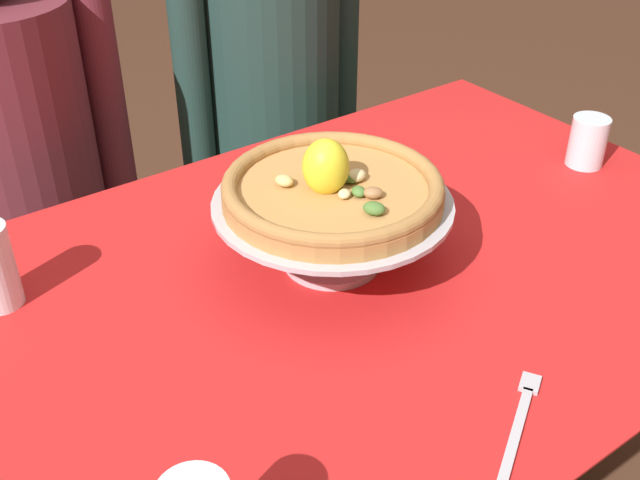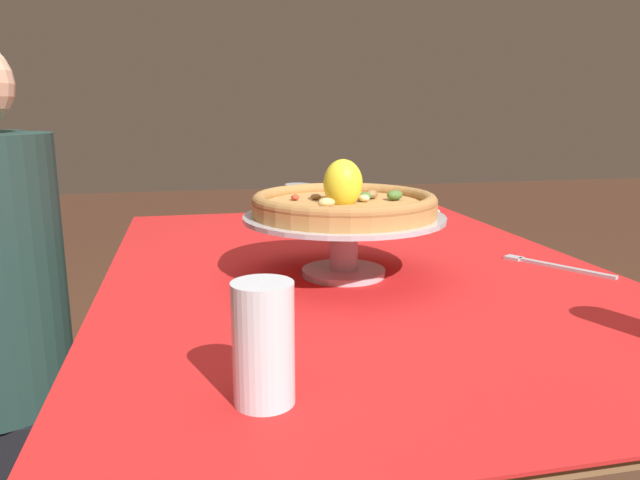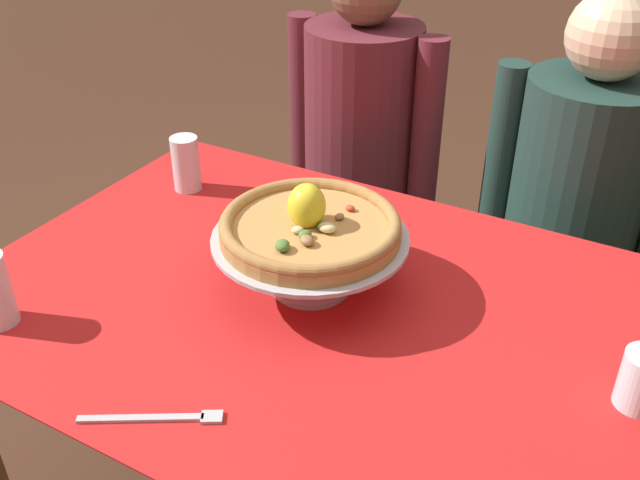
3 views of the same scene
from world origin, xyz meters
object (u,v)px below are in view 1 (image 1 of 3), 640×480
object	(u,v)px
dinner_fork	(518,427)
pizza_stand	(332,218)
pizza	(332,188)
diner_right	(274,148)
water_glass_side_right	(587,145)
diner_left	(32,213)

from	to	relation	value
dinner_fork	pizza_stand	bearing A→B (deg)	85.99
pizza	diner_right	bearing A→B (deg)	63.70
pizza_stand	diner_right	distance (m)	0.83
water_glass_side_right	pizza_stand	bearing A→B (deg)	177.81
pizza_stand	diner_right	world-z (taller)	diner_right
pizza	dinner_fork	distance (m)	0.42
pizza_stand	diner_left	distance (m)	0.82
pizza_stand	diner_left	size ratio (longest dim) A/B	0.29
dinner_fork	diner_right	world-z (taller)	diner_right
pizza	water_glass_side_right	bearing A→B (deg)	-2.19
pizza_stand	diner_left	world-z (taller)	diner_left
water_glass_side_right	diner_left	xyz separation A→B (m)	(-0.84, 0.76, -0.22)
diner_left	diner_right	world-z (taller)	diner_left
pizza	water_glass_side_right	world-z (taller)	pizza
dinner_fork	diner_left	distance (m)	1.17
pizza	diner_right	size ratio (longest dim) A/B	0.27
pizza_stand	dinner_fork	bearing A→B (deg)	-94.01
pizza_stand	pizza	bearing A→B (deg)	174.44
dinner_fork	diner_right	bearing A→B (deg)	71.26
water_glass_side_right	diner_right	world-z (taller)	diner_right
diner_left	diner_right	xyz separation A→B (m)	(0.60, -0.03, -0.01)
water_glass_side_right	pizza	bearing A→B (deg)	177.81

